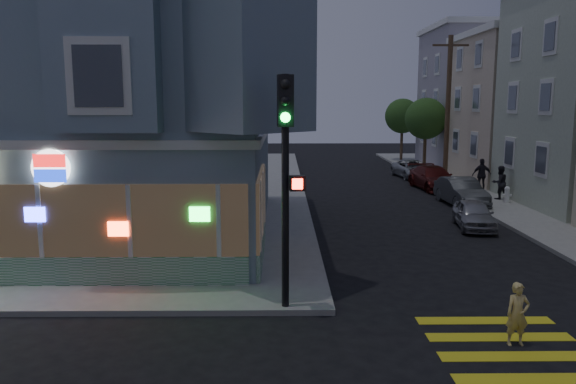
{
  "coord_description": "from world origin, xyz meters",
  "views": [
    {
      "loc": [
        1.7,
        -10.92,
        5.11
      ],
      "look_at": [
        1.89,
        5.48,
        2.49
      ],
      "focal_mm": 35.0,
      "sensor_mm": 36.0,
      "label": 1
    }
  ],
  "objects_px": {
    "pedestrian_a": "(500,183)",
    "parked_car_b": "(461,192)",
    "utility_pole": "(448,108)",
    "parked_car_a": "(474,214)",
    "street_tree_far": "(402,116)",
    "running_child": "(518,314)",
    "parked_car_d": "(413,169)",
    "traffic_signal": "(286,153)",
    "street_tree_near": "(426,119)",
    "parked_car_c": "(433,178)",
    "fire_hydrant": "(507,194)",
    "pedestrian_b": "(482,175)"
  },
  "relations": [
    {
      "from": "pedestrian_a",
      "to": "parked_car_b",
      "type": "xyz_separation_m",
      "value": [
        -2.3,
        -0.97,
        -0.32
      ]
    },
    {
      "from": "utility_pole",
      "to": "parked_car_a",
      "type": "distance_m",
      "value": 13.43
    },
    {
      "from": "street_tree_far",
      "to": "parked_car_b",
      "type": "distance_m",
      "value": 21.61
    },
    {
      "from": "running_child",
      "to": "parked_car_d",
      "type": "bearing_deg",
      "value": 79.15
    },
    {
      "from": "parked_car_d",
      "to": "traffic_signal",
      "type": "height_order",
      "value": "traffic_signal"
    },
    {
      "from": "street_tree_near",
      "to": "parked_car_b",
      "type": "height_order",
      "value": "street_tree_near"
    },
    {
      "from": "street_tree_far",
      "to": "pedestrian_a",
      "type": "bearing_deg",
      "value": -87.75
    },
    {
      "from": "street_tree_far",
      "to": "parked_car_c",
      "type": "distance_m",
      "value": 16.51
    },
    {
      "from": "fire_hydrant",
      "to": "running_child",
      "type": "bearing_deg",
      "value": -111.11
    },
    {
      "from": "street_tree_near",
      "to": "parked_car_c",
      "type": "height_order",
      "value": "street_tree_near"
    },
    {
      "from": "utility_pole",
      "to": "fire_hydrant",
      "type": "height_order",
      "value": "utility_pole"
    },
    {
      "from": "street_tree_near",
      "to": "fire_hydrant",
      "type": "distance_m",
      "value": 13.79
    },
    {
      "from": "running_child",
      "to": "pedestrian_b",
      "type": "bearing_deg",
      "value": 70.14
    },
    {
      "from": "street_tree_near",
      "to": "running_child",
      "type": "height_order",
      "value": "street_tree_near"
    },
    {
      "from": "street_tree_far",
      "to": "pedestrian_b",
      "type": "bearing_deg",
      "value": -87.41
    },
    {
      "from": "running_child",
      "to": "traffic_signal",
      "type": "xyz_separation_m",
      "value": [
        -4.88,
        1.84,
        3.26
      ]
    },
    {
      "from": "pedestrian_b",
      "to": "parked_car_b",
      "type": "xyz_separation_m",
      "value": [
        -2.3,
        -3.61,
        -0.38
      ]
    },
    {
      "from": "parked_car_d",
      "to": "fire_hydrant",
      "type": "distance_m",
      "value": 10.69
    },
    {
      "from": "street_tree_near",
      "to": "parked_car_c",
      "type": "bearing_deg",
      "value": -100.47
    },
    {
      "from": "running_child",
      "to": "fire_hydrant",
      "type": "xyz_separation_m",
      "value": [
        6.31,
        16.33,
        -0.1
      ]
    },
    {
      "from": "fire_hydrant",
      "to": "parked_car_a",
      "type": "bearing_deg",
      "value": -123.57
    },
    {
      "from": "parked_car_a",
      "to": "fire_hydrant",
      "type": "xyz_separation_m",
      "value": [
        3.43,
        5.16,
        -0.0
      ]
    },
    {
      "from": "street_tree_far",
      "to": "parked_car_d",
      "type": "xyz_separation_m",
      "value": [
        -1.5,
        -10.91,
        -3.33
      ]
    },
    {
      "from": "pedestrian_a",
      "to": "parked_car_b",
      "type": "height_order",
      "value": "pedestrian_a"
    },
    {
      "from": "parked_car_d",
      "to": "fire_hydrant",
      "type": "xyz_separation_m",
      "value": [
        2.3,
        -10.44,
        -0.02
      ]
    },
    {
      "from": "pedestrian_a",
      "to": "fire_hydrant",
      "type": "height_order",
      "value": "pedestrian_a"
    },
    {
      "from": "pedestrian_a",
      "to": "parked_car_d",
      "type": "relative_size",
      "value": 0.4
    },
    {
      "from": "utility_pole",
      "to": "parked_car_d",
      "type": "height_order",
      "value": "utility_pole"
    },
    {
      "from": "running_child",
      "to": "traffic_signal",
      "type": "distance_m",
      "value": 6.15
    },
    {
      "from": "street_tree_near",
      "to": "pedestrian_b",
      "type": "relative_size",
      "value": 2.88
    },
    {
      "from": "parked_car_a",
      "to": "running_child",
      "type": "bearing_deg",
      "value": -96.58
    },
    {
      "from": "pedestrian_b",
      "to": "pedestrian_a",
      "type": "bearing_deg",
      "value": 90.63
    },
    {
      "from": "street_tree_near",
      "to": "parked_car_c",
      "type": "distance_m",
      "value": 8.87
    },
    {
      "from": "pedestrian_a",
      "to": "fire_hydrant",
      "type": "bearing_deg",
      "value": 75.6
    },
    {
      "from": "running_child",
      "to": "utility_pole",
      "type": "bearing_deg",
      "value": 75.03
    },
    {
      "from": "street_tree_near",
      "to": "street_tree_far",
      "type": "height_order",
      "value": "same"
    },
    {
      "from": "pedestrian_b",
      "to": "fire_hydrant",
      "type": "xyz_separation_m",
      "value": [
        0.0,
        -3.64,
        -0.49
      ]
    },
    {
      "from": "street_tree_near",
      "to": "pedestrian_a",
      "type": "relative_size",
      "value": 3.07
    },
    {
      "from": "parked_car_b",
      "to": "fire_hydrant",
      "type": "distance_m",
      "value": 2.3
    },
    {
      "from": "street_tree_near",
      "to": "pedestrian_b",
      "type": "distance_m",
      "value": 10.15
    },
    {
      "from": "pedestrian_b",
      "to": "parked_car_d",
      "type": "relative_size",
      "value": 0.43
    },
    {
      "from": "pedestrian_a",
      "to": "traffic_signal",
      "type": "xyz_separation_m",
      "value": [
        -11.19,
        -15.5,
        2.93
      ]
    },
    {
      "from": "utility_pole",
      "to": "parked_car_c",
      "type": "bearing_deg",
      "value": -121.59
    },
    {
      "from": "running_child",
      "to": "pedestrian_a",
      "type": "distance_m",
      "value": 18.45
    },
    {
      "from": "pedestrian_b",
      "to": "traffic_signal",
      "type": "bearing_deg",
      "value": 58.97
    },
    {
      "from": "traffic_signal",
      "to": "parked_car_c",
      "type": "bearing_deg",
      "value": 59.29
    },
    {
      "from": "parked_car_c",
      "to": "parked_car_b",
      "type": "bearing_deg",
      "value": -95.86
    },
    {
      "from": "running_child",
      "to": "traffic_signal",
      "type": "relative_size",
      "value": 0.24
    },
    {
      "from": "street_tree_near",
      "to": "parked_car_a",
      "type": "relative_size",
      "value": 1.55
    },
    {
      "from": "parked_car_c",
      "to": "pedestrian_b",
      "type": "bearing_deg",
      "value": -40.56
    }
  ]
}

